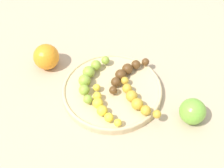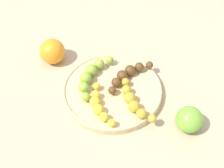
% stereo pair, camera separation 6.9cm
% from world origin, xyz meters
% --- Properties ---
extents(ground_plane, '(2.40, 2.40, 0.00)m').
position_xyz_m(ground_plane, '(0.00, 0.00, 0.00)').
color(ground_plane, tan).
extents(fruit_bowl, '(0.28, 0.28, 0.02)m').
position_xyz_m(fruit_bowl, '(0.00, 0.00, 0.01)').
color(fruit_bowl, '#D1B784').
rests_on(fruit_bowl, ground_plane).
extents(banana_overripe, '(0.16, 0.05, 0.03)m').
position_xyz_m(banana_overripe, '(0.06, 0.00, 0.03)').
color(banana_overripe, '#593819').
rests_on(banana_overripe, fruit_bowl).
extents(banana_green, '(0.16, 0.10, 0.03)m').
position_xyz_m(banana_green, '(-0.02, 0.06, 0.04)').
color(banana_green, '#8CAD38').
rests_on(banana_green, fruit_bowl).
extents(banana_yellow, '(0.07, 0.14, 0.03)m').
position_xyz_m(banana_yellow, '(-0.07, -0.03, 0.03)').
color(banana_yellow, yellow).
rests_on(banana_yellow, fruit_bowl).
extents(banana_spotted, '(0.06, 0.16, 0.03)m').
position_xyz_m(banana_spotted, '(0.01, -0.08, 0.03)').
color(banana_spotted, gold).
rests_on(banana_spotted, fruit_bowl).
extents(apple_green, '(0.07, 0.07, 0.07)m').
position_xyz_m(apple_green, '(0.08, -0.21, 0.03)').
color(apple_green, '#72B238').
rests_on(apple_green, ground_plane).
extents(orange_fruit, '(0.08, 0.08, 0.08)m').
position_xyz_m(orange_fruit, '(-0.06, 0.21, 0.04)').
color(orange_fruit, orange).
rests_on(orange_fruit, ground_plane).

